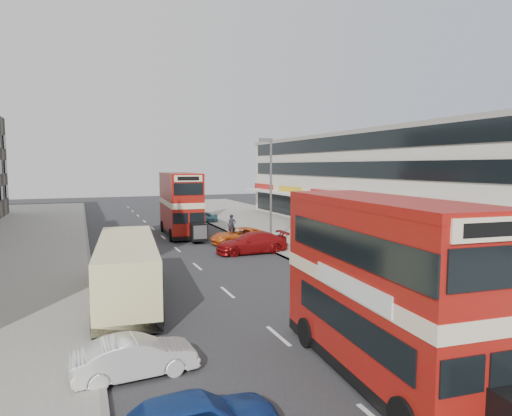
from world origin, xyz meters
name	(u,v)px	position (x,y,z in m)	size (l,w,h in m)	color
ground	(304,358)	(0.00, 0.00, 0.00)	(160.00, 160.00, 0.00)	#28282B
road_surface	(177,249)	(0.00, 20.00, 0.01)	(12.00, 90.00, 0.01)	#28282B
pavement_right	(321,239)	(12.00, 20.00, 0.07)	(12.00, 90.00, 0.15)	gray
kerb_left	(89,255)	(-6.10, 20.00, 0.07)	(0.20, 90.00, 0.16)	gray
kerb_right	(255,243)	(6.10, 20.00, 0.07)	(0.20, 90.00, 0.16)	gray
commercial_row	(386,181)	(19.95, 22.00, 4.70)	(9.90, 46.20, 9.30)	beige
street_lamp	(270,184)	(6.52, 18.00, 4.78)	(1.00, 0.20, 8.12)	slate
bus_main	(382,287)	(1.52, -1.86, 2.66)	(3.13, 9.32, 5.04)	black
bus_second	(181,204)	(1.69, 26.66, 2.80)	(3.08, 9.77, 5.32)	black
coach	(127,268)	(-4.63, 8.34, 1.53)	(3.38, 9.96, 2.59)	black
car_left_front	(135,357)	(-5.16, 0.70, 0.59)	(1.25, 3.57, 1.18)	white
car_right_a	(252,243)	(4.60, 16.73, 0.74)	(2.07, 5.09, 1.48)	maroon
car_right_b	(239,236)	(5.01, 20.52, 0.65)	(2.14, 4.64, 1.29)	orange
car_right_c	(200,217)	(5.27, 33.97, 0.64)	(1.52, 3.78, 1.29)	teal
pedestrian_near	(309,246)	(7.24, 13.19, 0.95)	(0.59, 0.40, 1.60)	gray
cyclist	(232,232)	(4.88, 21.96, 0.80)	(0.72, 1.58, 2.20)	gray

